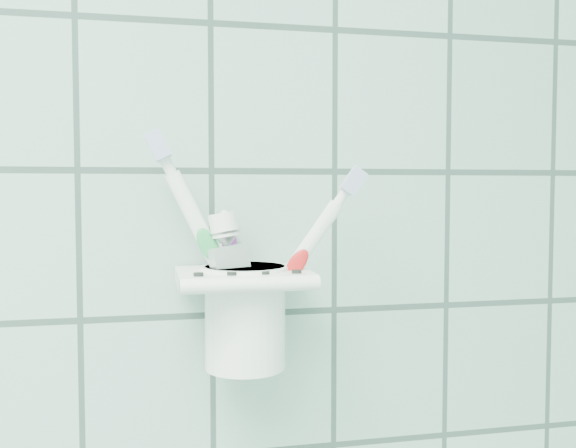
% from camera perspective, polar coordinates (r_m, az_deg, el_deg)
% --- Properties ---
extents(holder_bracket, '(0.12, 0.10, 0.04)m').
position_cam_1_polar(holder_bracket, '(0.58, -4.04, -4.89)').
color(holder_bracket, white).
rests_on(holder_bracket, wall_back).
extents(cup, '(0.08, 0.08, 0.09)m').
position_cam_1_polar(cup, '(0.58, -3.83, -7.85)').
color(cup, white).
rests_on(cup, holder_bracket).
extents(toothbrush_pink, '(0.09, 0.02, 0.22)m').
position_cam_1_polar(toothbrush_pink, '(0.57, -2.13, -0.82)').
color(toothbrush_pink, white).
rests_on(toothbrush_pink, cup).
extents(toothbrush_blue, '(0.02, 0.09, 0.21)m').
position_cam_1_polar(toothbrush_blue, '(0.57, -5.24, -1.29)').
color(toothbrush_blue, white).
rests_on(toothbrush_blue, cup).
extents(toothbrush_orange, '(0.11, 0.04, 0.20)m').
position_cam_1_polar(toothbrush_orange, '(0.58, -5.17, -1.77)').
color(toothbrush_orange, white).
rests_on(toothbrush_orange, cup).
extents(toothpaste_tube, '(0.05, 0.04, 0.14)m').
position_cam_1_polar(toothpaste_tube, '(0.57, -3.74, -4.61)').
color(toothpaste_tube, silver).
rests_on(toothpaste_tube, cup).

